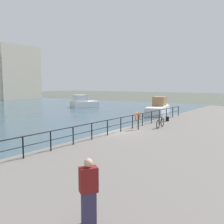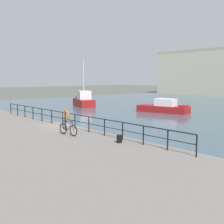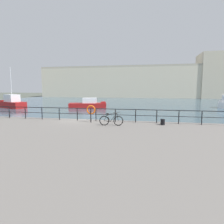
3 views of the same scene
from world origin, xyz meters
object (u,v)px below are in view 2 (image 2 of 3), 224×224
(moored_red_daysailer, at_px, (84,100))
(life_ring_stand, at_px, (66,116))
(parked_bicycle, at_px, (68,129))
(mooring_bollard, at_px, (119,139))
(moored_blue_motorboat, at_px, (164,107))

(moored_red_daysailer, bearing_deg, life_ring_stand, 162.05)
(moored_red_daysailer, distance_m, parked_bicycle, 28.12)
(moored_red_daysailer, distance_m, mooring_bollard, 30.64)
(parked_bicycle, xyz_separation_m, life_ring_stand, (-1.88, 1.03, 0.59))
(mooring_bollard, relative_size, life_ring_stand, 0.31)
(mooring_bollard, bearing_deg, moored_blue_motorboat, 122.23)
(moored_red_daysailer, height_order, parked_bicycle, moored_red_daysailer)
(moored_red_daysailer, xyz_separation_m, parked_bicycle, (22.22, -17.23, 0.33))
(moored_blue_motorboat, bearing_deg, moored_red_daysailer, 179.15)
(moored_red_daysailer, relative_size, parked_bicycle, 4.22)
(moored_blue_motorboat, distance_m, moored_red_daysailer, 14.16)
(parked_bicycle, distance_m, life_ring_stand, 2.22)
(parked_bicycle, xyz_separation_m, mooring_bollard, (3.76, 0.99, -0.17))
(moored_blue_motorboat, distance_m, life_ring_stand, 20.37)
(moored_blue_motorboat, relative_size, parked_bicycle, 4.06)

